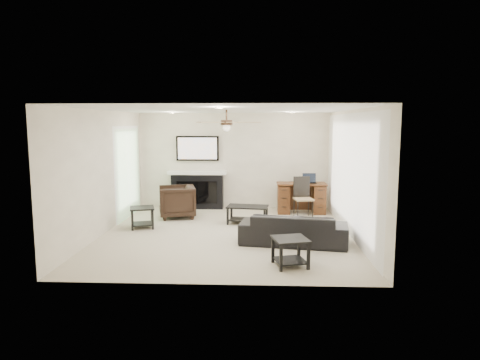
# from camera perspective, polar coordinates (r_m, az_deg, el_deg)

# --- Properties ---
(room_shell) EXTENTS (5.50, 5.54, 2.52)m
(room_shell) POSITION_cam_1_polar(r_m,az_deg,el_deg) (8.56, -0.55, 3.88)
(room_shell) COLOR beige
(room_shell) RESTS_ON ground
(sofa) EXTENTS (2.07, 1.07, 0.58)m
(sofa) POSITION_cam_1_polar(r_m,az_deg,el_deg) (8.06, 7.15, -6.48)
(sofa) COLOR black
(sofa) RESTS_ON ground
(armchair) EXTENTS (1.01, 0.99, 0.76)m
(armchair) POSITION_cam_1_polar(r_m,az_deg,el_deg) (10.30, -8.42, -2.87)
(armchair) COLOR black
(armchair) RESTS_ON ground
(coffee_table) EXTENTS (0.96, 0.62, 0.40)m
(coffee_table) POSITION_cam_1_polar(r_m,az_deg,el_deg) (9.61, 1.01, -4.65)
(coffee_table) COLOR black
(coffee_table) RESTS_ON ground
(end_table_near) EXTENTS (0.63, 0.63, 0.45)m
(end_table_near) POSITION_cam_1_polar(r_m,az_deg,el_deg) (6.86, 6.72, -9.53)
(end_table_near) COLOR black
(end_table_near) RESTS_ON ground
(end_table_left) EXTENTS (0.62, 0.62, 0.45)m
(end_table_left) POSITION_cam_1_polar(r_m,az_deg,el_deg) (9.45, -12.89, -4.90)
(end_table_left) COLOR black
(end_table_left) RESTS_ON ground
(fireplace_unit) EXTENTS (1.52, 0.34, 1.91)m
(fireplace_unit) POSITION_cam_1_polar(r_m,az_deg,el_deg) (11.23, -5.73, 1.00)
(fireplace_unit) COLOR black
(fireplace_unit) RESTS_ON ground
(desk) EXTENTS (1.22, 0.56, 0.76)m
(desk) POSITION_cam_1_polar(r_m,az_deg,el_deg) (10.80, 8.15, -2.39)
(desk) COLOR #3B1C0E
(desk) RESTS_ON ground
(desk_chair) EXTENTS (0.49, 0.50, 0.97)m
(desk_chair) POSITION_cam_1_polar(r_m,az_deg,el_deg) (10.24, 8.46, -2.34)
(desk_chair) COLOR black
(desk_chair) RESTS_ON ground
(laptop) EXTENTS (0.33, 0.24, 0.23)m
(laptop) POSITION_cam_1_polar(r_m,az_deg,el_deg) (10.73, 9.27, 0.20)
(laptop) COLOR black
(laptop) RESTS_ON desk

